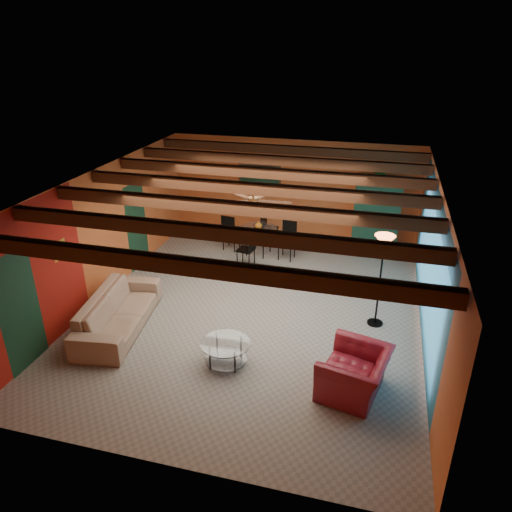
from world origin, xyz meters
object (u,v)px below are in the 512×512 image
(sofa, at_px, (118,312))
(coffee_table, at_px, (226,353))
(dining_table, at_px, (258,236))
(floor_lamp, at_px, (380,281))
(armoire, at_px, (376,217))
(potted_plant, at_px, (381,171))
(vase, at_px, (258,214))
(armchair, at_px, (354,373))

(sofa, height_order, coffee_table, sofa)
(sofa, relative_size, dining_table, 1.30)
(sofa, height_order, floor_lamp, floor_lamp)
(armoire, relative_size, potted_plant, 4.19)
(dining_table, distance_m, vase, 0.58)
(potted_plant, distance_m, vase, 3.15)
(armchair, distance_m, armoire, 5.66)
(floor_lamp, relative_size, vase, 9.85)
(dining_table, xyz_separation_m, vase, (0.00, 0.00, 0.58))
(armoire, relative_size, floor_lamp, 1.01)
(armchair, height_order, potted_plant, potted_plant)
(vase, bearing_deg, armoire, 17.99)
(potted_plant, xyz_separation_m, vase, (-2.82, -0.92, -1.05))
(armchair, relative_size, floor_lamp, 0.59)
(dining_table, xyz_separation_m, armoire, (2.82, 0.92, 0.46))
(coffee_table, distance_m, floor_lamp, 3.17)
(potted_plant, bearing_deg, sofa, -132.53)
(armoire, distance_m, vase, 2.97)
(vase, bearing_deg, dining_table, 0.00)
(armchair, distance_m, potted_plant, 5.89)
(sofa, distance_m, potted_plant, 6.91)
(sofa, xyz_separation_m, potted_plant, (4.51, 4.92, 1.76))
(armchair, height_order, vase, vase)
(armoire, bearing_deg, armchair, -89.43)
(armchair, height_order, coffee_table, armchair)
(coffee_table, xyz_separation_m, dining_table, (-0.61, 4.54, 0.26))
(sofa, bearing_deg, armchair, -107.05)
(floor_lamp, distance_m, potted_plant, 3.72)
(armchair, bearing_deg, floor_lamp, -174.31)
(dining_table, xyz_separation_m, floor_lamp, (3.02, -2.61, 0.45))
(sofa, bearing_deg, potted_plant, -50.57)
(sofa, height_order, dining_table, dining_table)
(coffee_table, xyz_separation_m, armoire, (2.21, 5.46, 0.72))
(coffee_table, relative_size, armoire, 0.45)
(sofa, bearing_deg, dining_table, -30.95)
(coffee_table, relative_size, dining_table, 0.46)
(dining_table, bearing_deg, coffee_table, -82.32)
(armchair, relative_size, dining_table, 0.59)
(vase, bearing_deg, floor_lamp, -40.82)
(armchair, xyz_separation_m, potted_plant, (0.06, 5.63, 1.75))
(dining_table, height_order, potted_plant, potted_plant)
(coffee_table, xyz_separation_m, vase, (-0.61, 4.54, 0.84))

